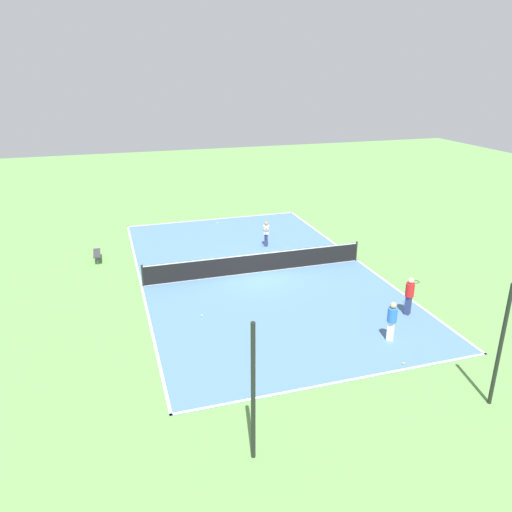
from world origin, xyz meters
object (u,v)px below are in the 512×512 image
at_px(bench, 97,254).
at_px(fence_post_back_right, 253,393).
at_px(tennis_net, 256,262).
at_px(player_far_white, 266,232).
at_px(tennis_ball_right_alley, 403,363).
at_px(player_coach_red, 410,293).
at_px(tennis_ball_far_baseline, 202,315).
at_px(fence_post_back_left, 500,346).
at_px(tennis_ball_left_sideline, 217,223).
at_px(player_near_blue, 392,319).

distance_m(bench, fence_post_back_right, 16.71).
bearing_deg(tennis_net, player_far_white, -115.59).
bearing_deg(player_far_white, tennis_ball_right_alley, 22.26).
relative_size(player_coach_red, player_far_white, 1.14).
bearing_deg(tennis_ball_far_baseline, fence_post_back_right, 88.14).
xyz_separation_m(fence_post_back_left, fence_post_back_right, (7.64, 0.00, 0.00)).
height_order(player_far_white, fence_post_back_right, fence_post_back_right).
distance_m(tennis_ball_far_baseline, fence_post_back_left, 11.23).
bearing_deg(tennis_ball_right_alley, fence_post_back_right, 22.72).
xyz_separation_m(tennis_net, tennis_ball_far_baseline, (3.55, 3.84, -0.50)).
relative_size(tennis_ball_left_sideline, fence_post_back_left, 0.02).
xyz_separation_m(tennis_net, player_near_blue, (-2.89, 7.85, 0.36)).
relative_size(fence_post_back_left, fence_post_back_right, 1.00).
distance_m(player_coach_red, fence_post_back_right, 10.44).
bearing_deg(player_far_white, bench, -74.13).
distance_m(bench, player_near_blue, 15.93).
distance_m(tennis_net, bench, 8.66).
bearing_deg(tennis_ball_right_alley, bench, -53.35).
relative_size(bench, tennis_ball_far_baseline, 21.13).
bearing_deg(player_far_white, tennis_ball_far_baseline, -16.35).
bearing_deg(tennis_ball_right_alley, player_near_blue, -104.96).
height_order(tennis_ball_left_sideline, fence_post_back_left, fence_post_back_left).
xyz_separation_m(bench, tennis_ball_far_baseline, (-4.07, 7.95, -0.33)).
bearing_deg(fence_post_back_right, tennis_net, -107.56).
bearing_deg(fence_post_back_left, tennis_ball_left_sideline, -79.69).
relative_size(bench, fence_post_back_right, 0.35).
distance_m(bench, fence_post_back_left, 19.89).
height_order(tennis_ball_right_alley, fence_post_back_right, fence_post_back_right).
bearing_deg(tennis_ball_far_baseline, player_far_white, -125.36).
distance_m(player_near_blue, fence_post_back_right, 8.01).
xyz_separation_m(player_coach_red, tennis_ball_left_sideline, (4.70, -14.91, -0.91)).
relative_size(player_near_blue, tennis_ball_far_baseline, 23.28).
xyz_separation_m(player_far_white, tennis_ball_left_sideline, (1.69, -5.13, -0.79)).
bearing_deg(tennis_ball_left_sideline, bench, 31.08).
bearing_deg(player_far_white, tennis_net, -6.58).
xyz_separation_m(tennis_ball_left_sideline, fence_post_back_right, (3.86, 20.80, 1.97)).
bearing_deg(fence_post_back_right, tennis_ball_left_sideline, -100.51).
relative_size(tennis_ball_far_baseline, fence_post_back_left, 0.02).
xyz_separation_m(tennis_ball_far_baseline, fence_post_back_left, (-7.38, 8.24, 1.97)).
bearing_deg(tennis_ball_left_sideline, player_near_blue, 99.77).
distance_m(tennis_net, fence_post_back_right, 12.75).
bearing_deg(fence_post_back_left, tennis_net, -72.44).
bearing_deg(tennis_net, fence_post_back_left, 107.56).
height_order(player_coach_red, fence_post_back_left, fence_post_back_left).
height_order(player_far_white, fence_post_back_left, fence_post_back_left).
relative_size(tennis_net, tennis_ball_left_sideline, 165.70).
distance_m(player_near_blue, tennis_ball_left_sideline, 16.84).
xyz_separation_m(bench, fence_post_back_left, (-11.44, 16.19, 1.64)).
bearing_deg(fence_post_back_left, bench, -54.74).
bearing_deg(tennis_ball_left_sideline, player_coach_red, 107.50).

